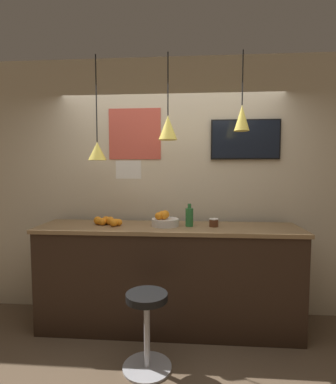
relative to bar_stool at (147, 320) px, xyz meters
name	(u,v)px	position (x,y,z in m)	size (l,w,h in m)	color
ground_plane	(162,369)	(0.12, 0.00, -0.42)	(14.00, 14.00, 0.00)	brown
back_wall	(171,187)	(0.12, 1.07, 1.03)	(8.00, 0.06, 2.90)	beige
service_counter	(168,277)	(0.12, 0.66, 0.12)	(2.67, 0.61, 1.08)	black
bar_stool	(147,320)	(0.00, 0.00, 0.00)	(0.41, 0.41, 0.64)	#B7B7BC
fruit_bowl	(165,220)	(0.09, 0.66, 0.72)	(0.28, 0.28, 0.16)	beige
orange_pile	(107,221)	(-0.51, 0.66, 0.70)	(0.31, 0.20, 0.09)	orange
juice_bottle	(189,217)	(0.34, 0.66, 0.76)	(0.08, 0.08, 0.23)	#286B33
spread_jar	(214,223)	(0.59, 0.66, 0.70)	(0.09, 0.09, 0.08)	#562D19
pendant_lamp_left	(97,150)	(-0.60, 0.65, 1.43)	(0.19, 0.19, 1.05)	black
pendant_lamp_middle	(168,127)	(0.12, 0.65, 1.66)	(0.19, 0.19, 0.85)	black
pendant_lamp_right	(242,118)	(0.85, 0.65, 1.74)	(0.15, 0.15, 0.77)	black
mounted_tv	(245,139)	(0.95, 1.02, 1.57)	(0.75, 0.04, 0.44)	black
hanging_menu_board	(128,170)	(-0.23, 0.43, 1.24)	(0.24, 0.01, 0.17)	white
wall_poster	(135,134)	(-0.29, 1.04, 1.64)	(0.59, 0.01, 0.57)	#C64C3D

